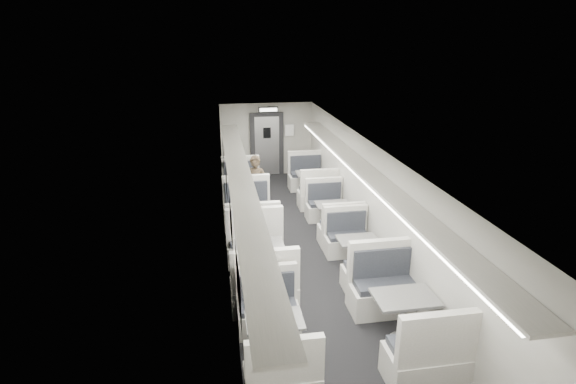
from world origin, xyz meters
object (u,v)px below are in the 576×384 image
object	(u,v)px
booth_right_d	(403,318)
exit_sign	(268,109)
booth_left_d	(275,339)
passenger	(256,187)
booth_left_c	(259,263)
booth_right_b	(332,217)
booth_right_a	(312,185)
vestibule_door	(267,145)
booth_left_b	(250,224)
booth_right_c	(357,254)
booth_left_a	(244,194)

from	to	relation	value
booth_right_d	exit_sign	bearing A→B (deg)	96.73
booth_left_d	passenger	xyz separation A→B (m)	(0.28, 5.48, 0.46)
booth_left_c	exit_sign	distance (m)	6.73
booth_right_b	exit_sign	xyz separation A→B (m)	(-1.00, 4.26, 1.93)
booth_right_d	passenger	world-z (taller)	passenger
booth_right_a	booth_left_c	bearing A→B (deg)	-114.10
booth_right_b	passenger	xyz separation A→B (m)	(-1.72, 1.16, 0.47)
booth_left_c	vestibule_door	distance (m)	6.98
booth_right_d	vestibule_door	xyz separation A→B (m)	(-1.00, 8.97, 0.63)
booth_left_c	booth_left_d	xyz separation A→B (m)	(0.00, -2.18, -0.06)
vestibule_door	exit_sign	size ratio (longest dim) A/B	3.39
booth_right_a	booth_right_d	size ratio (longest dim) A/B	0.93
booth_left_b	passenger	distance (m)	1.53
vestibule_door	booth_left_b	bearing A→B (deg)	-101.23
booth_left_d	passenger	bearing A→B (deg)	87.11
booth_right_a	vestibule_door	bearing A→B (deg)	112.57
booth_right_d	exit_sign	distance (m)	8.74
booth_right_b	booth_right_c	xyz separation A→B (m)	(0.00, -1.95, -0.00)
booth_left_c	booth_right_d	xyz separation A→B (m)	(2.00, -2.09, -0.00)
booth_right_a	booth_right_b	bearing A→B (deg)	-90.00
booth_left_a	booth_left_b	bearing A→B (deg)	-90.00
booth_left_b	booth_left_a	bearing A→B (deg)	90.00
booth_left_d	booth_right_d	bearing A→B (deg)	2.63
booth_left_a	booth_left_c	xyz separation A→B (m)	(0.00, -4.01, 0.02)
booth_left_d	booth_right_c	distance (m)	3.10
booth_left_d	vestibule_door	xyz separation A→B (m)	(1.00, 9.06, 0.68)
booth_right_b	booth_left_d	bearing A→B (deg)	-114.86
booth_right_b	booth_left_c	bearing A→B (deg)	-133.15
booth_left_b	booth_right_c	size ratio (longest dim) A/B	1.20
booth_left_c	booth_left_d	bearing A→B (deg)	-90.00
booth_left_a	booth_right_b	size ratio (longest dim) A/B	1.13
booth_right_a	passenger	size ratio (longest dim) A/B	1.32
booth_left_d	vestibule_door	size ratio (longest dim) A/B	0.95
booth_right_b	exit_sign	size ratio (longest dim) A/B	3.18
booth_left_b	booth_right_c	bearing A→B (deg)	-39.66
booth_right_d	vestibule_door	distance (m)	9.04
booth_left_a	vestibule_door	distance (m)	3.10
booth_right_a	exit_sign	bearing A→B (deg)	117.54
booth_left_d	vestibule_door	world-z (taller)	vestibule_door
booth_left_b	booth_left_c	world-z (taller)	booth_left_b
booth_left_d	booth_right_c	size ratio (longest dim) A/B	1.02
booth_left_c	vestibule_door	bearing A→B (deg)	81.73
booth_left_b	vestibule_door	xyz separation A→B (m)	(1.00, 5.03, 0.62)
booth_left_a	vestibule_door	xyz separation A→B (m)	(1.00, 2.87, 0.64)
passenger	exit_sign	distance (m)	3.50
booth_left_b	booth_right_a	xyz separation A→B (m)	(2.00, 2.63, -0.04)
exit_sign	booth_right_d	bearing A→B (deg)	-83.27
exit_sign	booth_left_d	bearing A→B (deg)	-96.65
booth_left_a	booth_right_d	bearing A→B (deg)	-71.84
booth_left_b	booth_right_b	distance (m)	2.02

